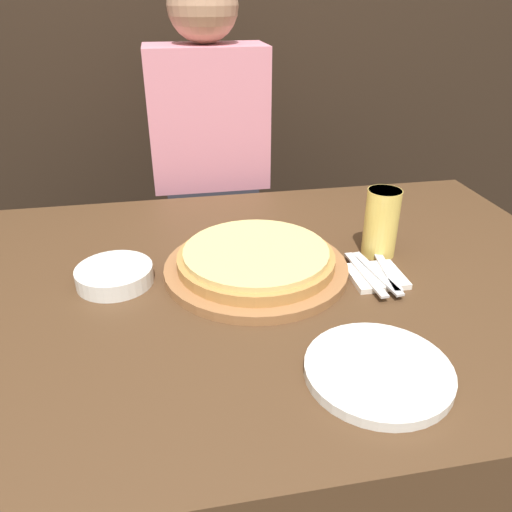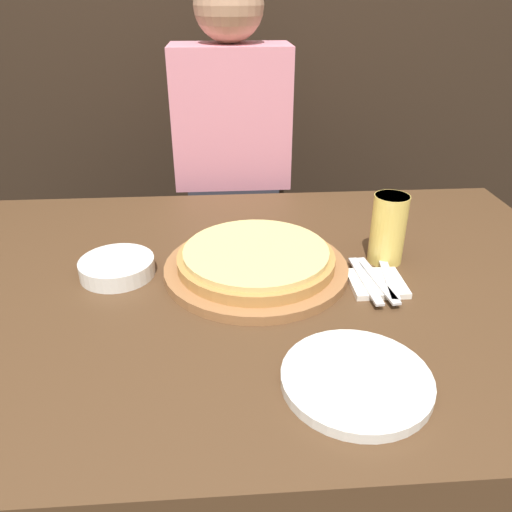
{
  "view_description": "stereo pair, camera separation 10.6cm",
  "coord_description": "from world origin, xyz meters",
  "px_view_note": "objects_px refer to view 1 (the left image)",
  "views": [
    {
      "loc": [
        -0.15,
        -0.88,
        1.28
      ],
      "look_at": [
        0.02,
        0.03,
        0.78
      ],
      "focal_mm": 35.0,
      "sensor_mm": 36.0,
      "label": 1
    },
    {
      "loc": [
        -0.05,
        -0.9,
        1.28
      ],
      "look_at": [
        0.02,
        0.03,
        0.78
      ],
      "focal_mm": 35.0,
      "sensor_mm": 36.0,
      "label": 2
    }
  ],
  "objects_px": {
    "beer_glass": "(381,220)",
    "side_bowl": "(115,275)",
    "diner_person": "(211,197)",
    "spoon": "(388,272)",
    "pizza_on_board": "(256,262)",
    "dinner_knife": "(376,273)",
    "dinner_plate": "(378,371)",
    "fork": "(365,274)"
  },
  "relations": [
    {
      "from": "side_bowl",
      "to": "dinner_knife",
      "type": "distance_m",
      "value": 0.55
    },
    {
      "from": "dinner_plate",
      "to": "beer_glass",
      "type": "bearing_deg",
      "value": 67.4
    },
    {
      "from": "fork",
      "to": "spoon",
      "type": "height_order",
      "value": "same"
    },
    {
      "from": "dinner_plate",
      "to": "side_bowl",
      "type": "bearing_deg",
      "value": 139.18
    },
    {
      "from": "beer_glass",
      "to": "dinner_plate",
      "type": "xyz_separation_m",
      "value": [
        -0.16,
        -0.39,
        -0.08
      ]
    },
    {
      "from": "dinner_plate",
      "to": "spoon",
      "type": "relative_size",
      "value": 1.47
    },
    {
      "from": "dinner_knife",
      "to": "spoon",
      "type": "distance_m",
      "value": 0.03
    },
    {
      "from": "beer_glass",
      "to": "dinner_knife",
      "type": "relative_size",
      "value": 0.83
    },
    {
      "from": "side_bowl",
      "to": "dinner_plate",
      "type": "bearing_deg",
      "value": -40.82
    },
    {
      "from": "dinner_knife",
      "to": "side_bowl",
      "type": "bearing_deg",
      "value": 171.13
    },
    {
      "from": "side_bowl",
      "to": "diner_person",
      "type": "bearing_deg",
      "value": 67.44
    },
    {
      "from": "side_bowl",
      "to": "diner_person",
      "type": "relative_size",
      "value": 0.12
    },
    {
      "from": "beer_glass",
      "to": "dinner_knife",
      "type": "xyz_separation_m",
      "value": [
        -0.05,
        -0.11,
        -0.07
      ]
    },
    {
      "from": "pizza_on_board",
      "to": "beer_glass",
      "type": "xyz_separation_m",
      "value": [
        0.29,
        0.03,
        0.06
      ]
    },
    {
      "from": "fork",
      "to": "diner_person",
      "type": "xyz_separation_m",
      "value": [
        -0.25,
        0.72,
        -0.09
      ]
    },
    {
      "from": "dinner_knife",
      "to": "spoon",
      "type": "relative_size",
      "value": 1.17
    },
    {
      "from": "beer_glass",
      "to": "side_bowl",
      "type": "distance_m",
      "value": 0.59
    },
    {
      "from": "dinner_plate",
      "to": "diner_person",
      "type": "relative_size",
      "value": 0.17
    },
    {
      "from": "pizza_on_board",
      "to": "side_bowl",
      "type": "height_order",
      "value": "pizza_on_board"
    },
    {
      "from": "diner_person",
      "to": "spoon",
      "type": "bearing_deg",
      "value": -67.38
    },
    {
      "from": "fork",
      "to": "dinner_knife",
      "type": "height_order",
      "value": "same"
    },
    {
      "from": "beer_glass",
      "to": "diner_person",
      "type": "height_order",
      "value": "diner_person"
    },
    {
      "from": "dinner_plate",
      "to": "spoon",
      "type": "bearing_deg",
      "value": 63.78
    },
    {
      "from": "dinner_plate",
      "to": "dinner_knife",
      "type": "xyz_separation_m",
      "value": [
        0.11,
        0.28,
        0.01
      ]
    },
    {
      "from": "pizza_on_board",
      "to": "fork",
      "type": "height_order",
      "value": "pizza_on_board"
    },
    {
      "from": "pizza_on_board",
      "to": "side_bowl",
      "type": "relative_size",
      "value": 2.49
    },
    {
      "from": "spoon",
      "to": "diner_person",
      "type": "relative_size",
      "value": 0.12
    },
    {
      "from": "beer_glass",
      "to": "fork",
      "type": "distance_m",
      "value": 0.15
    },
    {
      "from": "beer_glass",
      "to": "dinner_plate",
      "type": "height_order",
      "value": "beer_glass"
    },
    {
      "from": "spoon",
      "to": "fork",
      "type": "bearing_deg",
      "value": -180.0
    },
    {
      "from": "pizza_on_board",
      "to": "dinner_plate",
      "type": "bearing_deg",
      "value": -69.99
    },
    {
      "from": "side_bowl",
      "to": "spoon",
      "type": "relative_size",
      "value": 0.99
    },
    {
      "from": "fork",
      "to": "beer_glass",
      "type": "bearing_deg",
      "value": 55.69
    },
    {
      "from": "pizza_on_board",
      "to": "spoon",
      "type": "bearing_deg",
      "value": -15.15
    },
    {
      "from": "beer_glass",
      "to": "side_bowl",
      "type": "bearing_deg",
      "value": -177.82
    },
    {
      "from": "diner_person",
      "to": "pizza_on_board",
      "type": "bearing_deg",
      "value": -87.24
    },
    {
      "from": "beer_glass",
      "to": "fork",
      "type": "height_order",
      "value": "beer_glass"
    },
    {
      "from": "pizza_on_board",
      "to": "dinner_plate",
      "type": "height_order",
      "value": "pizza_on_board"
    },
    {
      "from": "dinner_plate",
      "to": "fork",
      "type": "relative_size",
      "value": 1.26
    },
    {
      "from": "dinner_plate",
      "to": "side_bowl",
      "type": "distance_m",
      "value": 0.56
    },
    {
      "from": "fork",
      "to": "pizza_on_board",
      "type": "bearing_deg",
      "value": 161.61
    },
    {
      "from": "spoon",
      "to": "diner_person",
      "type": "xyz_separation_m",
      "value": [
        -0.3,
        0.72,
        -0.09
      ]
    }
  ]
}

